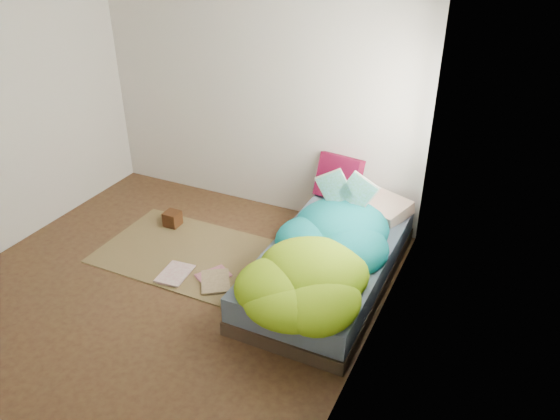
# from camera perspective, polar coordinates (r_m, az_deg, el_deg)

# --- Properties ---
(ground) EXTENTS (3.50, 3.50, 0.00)m
(ground) POSITION_cam_1_polar(r_m,az_deg,el_deg) (4.84, -11.90, -8.15)
(ground) COLOR #422719
(ground) RESTS_ON ground
(room_walls) EXTENTS (3.54, 3.54, 2.62)m
(room_walls) POSITION_cam_1_polar(r_m,az_deg,el_deg) (4.08, -14.06, 10.31)
(room_walls) COLOR silver
(room_walls) RESTS_ON ground
(bed) EXTENTS (1.00, 2.00, 0.34)m
(bed) POSITION_cam_1_polar(r_m,az_deg,el_deg) (4.76, 5.13, -5.78)
(bed) COLOR #392E1F
(bed) RESTS_ON ground
(duvet) EXTENTS (0.96, 1.84, 0.34)m
(duvet) POSITION_cam_1_polar(r_m,az_deg,el_deg) (4.39, 4.29, -3.64)
(duvet) COLOR #086D7C
(duvet) RESTS_ON bed
(rug) EXTENTS (1.60, 1.10, 0.01)m
(rug) POSITION_cam_1_polar(r_m,az_deg,el_deg) (5.26, -9.72, -4.41)
(rug) COLOR brown
(rug) RESTS_ON ground
(pillow_floral) EXTENTS (0.66, 0.54, 0.13)m
(pillow_floral) POSITION_cam_1_polar(r_m,az_deg,el_deg) (5.25, 10.27, 0.48)
(pillow_floral) COLOR silver
(pillow_floral) RESTS_ON bed
(pillow_magenta) EXTENTS (0.45, 0.21, 0.43)m
(pillow_magenta) POSITION_cam_1_polar(r_m,az_deg,el_deg) (5.37, 6.16, 3.38)
(pillow_magenta) COLOR #4B0521
(pillow_magenta) RESTS_ON bed
(open_book) EXTENTS (0.46, 0.13, 0.27)m
(open_book) POSITION_cam_1_polar(r_m,az_deg,el_deg) (4.75, 6.98, 3.19)
(open_book) COLOR #2B8535
(open_book) RESTS_ON duvet
(wooden_box) EXTENTS (0.15, 0.15, 0.15)m
(wooden_box) POSITION_cam_1_polar(r_m,az_deg,el_deg) (5.68, -11.18, -0.89)
(wooden_box) COLOR #381B0C
(wooden_box) RESTS_ON rug
(floor_book_a) EXTENTS (0.28, 0.36, 0.03)m
(floor_book_a) POSITION_cam_1_polar(r_m,az_deg,el_deg) (5.02, -12.13, -6.27)
(floor_book_a) COLOR white
(floor_book_a) RESTS_ON rug
(floor_book_b) EXTENTS (0.32, 0.34, 0.03)m
(floor_book_b) POSITION_cam_1_polar(r_m,az_deg,el_deg) (4.97, -7.56, -6.24)
(floor_book_b) COLOR pink
(floor_book_b) RESTS_ON rug
(floor_book_c) EXTENTS (0.39, 0.42, 0.03)m
(floor_book_c) POSITION_cam_1_polar(r_m,az_deg,el_deg) (4.82, -8.25, -7.54)
(floor_book_c) COLOR tan
(floor_book_c) RESTS_ON rug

